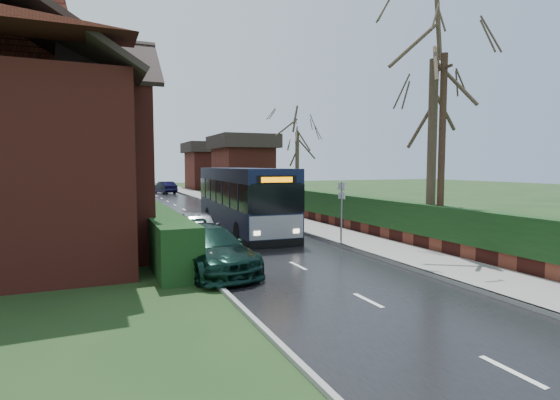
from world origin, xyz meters
name	(u,v)px	position (x,y,z in m)	size (l,w,h in m)	color
ground	(275,255)	(0.00, 0.00, 0.00)	(140.00, 140.00, 0.00)	#2A431D
road	(210,222)	(0.00, 10.00, 0.01)	(6.00, 100.00, 0.02)	black
pavement	(277,218)	(4.25, 10.00, 0.07)	(2.50, 100.00, 0.14)	slate
kerb_right	(259,219)	(3.05, 10.00, 0.07)	(0.12, 100.00, 0.14)	gray
kerb_left	(156,224)	(-3.05, 10.00, 0.05)	(0.12, 100.00, 0.10)	gray
front_hedge	(150,223)	(-3.90, 5.00, 0.80)	(1.20, 16.00, 1.60)	black
picket_fence	(167,230)	(-3.15, 5.00, 0.45)	(0.10, 16.00, 0.90)	#9B8B69
right_wall_hedge	(300,202)	(5.80, 10.00, 1.02)	(0.60, 50.00, 1.80)	maroon
brick_house	(18,138)	(-8.73, 4.78, 4.38)	(9.30, 14.60, 10.30)	maroon
bus	(242,200)	(0.80, 6.31, 1.57)	(2.89, 10.56, 3.18)	black
car_silver	(198,228)	(-2.18, 3.09, 0.71)	(1.67, 4.15, 1.41)	#AAAAAE
car_green	(207,249)	(-2.90, -1.46, 0.71)	(1.99, 4.90, 1.42)	black
car_distant	(165,187)	(1.47, 37.86, 0.72)	(1.51, 4.34, 1.43)	black
bus_stop_sign	(342,204)	(3.20, 0.62, 1.74)	(0.15, 0.40, 2.65)	slate
telegraph_pole	(442,154)	(5.80, -2.15, 3.74)	(0.26, 0.95, 7.39)	black
tree_right_near	(435,46)	(6.00, -1.41, 7.85)	(4.86, 4.86, 10.50)	#3A2F22
tree_right_far	(297,127)	(9.00, 17.23, 6.37)	(4.41, 4.41, 8.53)	#392D22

